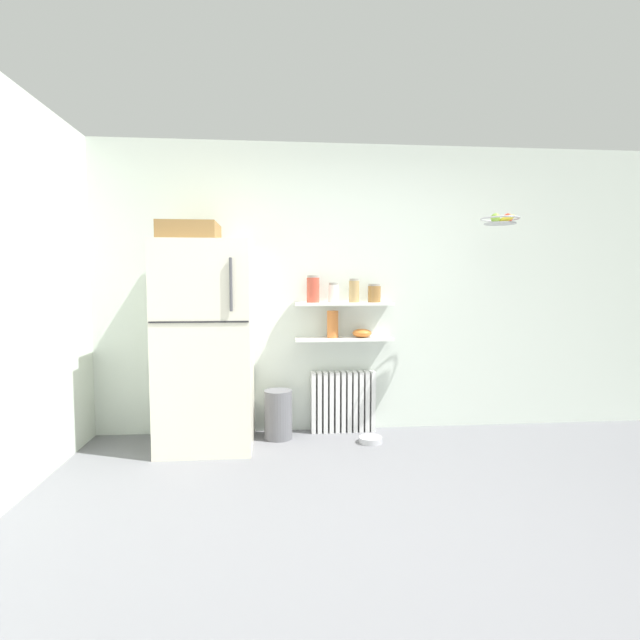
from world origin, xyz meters
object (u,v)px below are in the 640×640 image
radiator (343,402)px  trash_bin (278,414)px  storage_jar_1 (334,293)px  storage_jar_2 (354,291)px  storage_jar_0 (313,289)px  storage_jar_3 (374,293)px  shelf_bowl (362,333)px  hanging_fruit_basket (501,219)px  refrigerator (206,341)px  pet_food_bowl (370,440)px  vase (333,324)px

radiator → trash_bin: radiator is taller
storage_jar_1 → storage_jar_2: size_ratio=0.83×
storage_jar_0 → storage_jar_3: (0.55, 0.00, -0.04)m
shelf_bowl → hanging_fruit_basket: size_ratio=0.55×
storage_jar_0 → refrigerator: bearing=-165.2°
pet_food_bowl → radiator: bearing=119.6°
storage_jar_2 → shelf_bowl: (0.07, -0.00, -0.38)m
refrigerator → storage_jar_2: 1.36m
shelf_bowl → hanging_fruit_basket: hanging_fruit_basket is taller
vase → trash_bin: bearing=-166.7°
storage_jar_1 → shelf_bowl: size_ratio=1.02×
storage_jar_1 → shelf_bowl: 0.45m
storage_jar_3 → hanging_fruit_basket: 1.22m
refrigerator → radiator: (1.18, 0.27, -0.60)m
radiator → storage_jar_3: size_ratio=3.52×
vase → storage_jar_3: bearing=0.0°
storage_jar_1 → hanging_fruit_basket: size_ratio=0.56×
storage_jar_0 → vase: size_ratio=0.99×
refrigerator → storage_jar_2: refrigerator is taller
storage_jar_0 → storage_jar_3: 0.55m
trash_bin → hanging_fruit_basket: size_ratio=1.35×
storage_jar_2 → shelf_bowl: storage_jar_2 is taller
radiator → vase: (-0.10, -0.03, 0.71)m
radiator → shelf_bowl: shelf_bowl is taller
storage_jar_1 → vase: size_ratio=0.73×
storage_jar_3 → hanging_fruit_basket: size_ratio=0.52×
radiator → pet_food_bowl: (0.19, -0.33, -0.25)m
storage_jar_1 → hanging_fruit_basket: (1.36, -0.36, 0.61)m
radiator → trash_bin: 0.61m
refrigerator → hanging_fruit_basket: (2.45, -0.12, 1.00)m
shelf_bowl → hanging_fruit_basket: bearing=-18.1°
radiator → storage_jar_2: bearing=-18.1°
storage_jar_2 → shelf_bowl: size_ratio=1.22×
storage_jar_1 → hanging_fruit_basket: hanging_fruit_basket is taller
storage_jar_0 → hanging_fruit_basket: 1.68m
storage_jar_0 → hanging_fruit_basket: bearing=-13.1°
shelf_bowl → trash_bin: (-0.76, -0.12, -0.69)m
radiator → storage_jar_2: (0.09, -0.03, 1.01)m
refrigerator → pet_food_bowl: bearing=-2.7°
storage_jar_0 → trash_bin: (-0.32, -0.12, -1.09)m
trash_bin → storage_jar_1: bearing=13.0°
trash_bin → pet_food_bowl: 0.82m
storage_jar_3 → shelf_bowl: bearing=-180.0°
refrigerator → hanging_fruit_basket: size_ratio=5.83×
storage_jar_3 → trash_bin: storage_jar_3 is taller
refrigerator → storage_jar_1: (1.09, 0.24, 0.39)m
refrigerator → vase: bearing=12.5°
refrigerator → shelf_bowl: (1.35, 0.24, 0.03)m
storage_jar_2 → trash_bin: bearing=-170.4°
vase → storage_jar_0: bearing=180.0°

